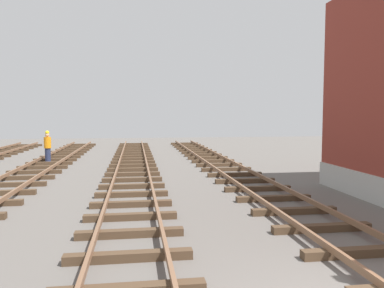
{
  "coord_description": "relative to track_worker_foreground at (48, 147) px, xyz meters",
  "views": [
    {
      "loc": [
        -3.09,
        -4.49,
        2.88
      ],
      "look_at": [
        -0.71,
        11.75,
        1.57
      ],
      "focal_mm": 36.14,
      "sensor_mm": 36.0,
      "label": 1
    }
  ],
  "objects": [
    {
      "name": "track_worker_foreground",
      "position": [
        0.0,
        0.0,
        0.0
      ],
      "size": [
        0.4,
        0.4,
        1.87
      ],
      "color": "#262D4C",
      "rests_on": "ground"
    }
  ]
}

